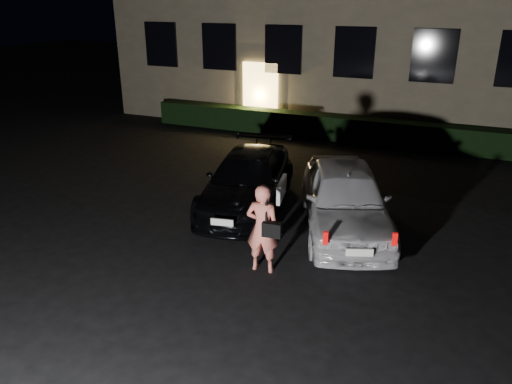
% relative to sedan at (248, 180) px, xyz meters
% --- Properties ---
extents(ground, '(80.00, 80.00, 0.00)m').
position_rel_sedan_xyz_m(ground, '(0.86, -3.77, -0.65)').
color(ground, black).
rests_on(ground, ground).
extents(hedge, '(15.00, 0.70, 0.85)m').
position_rel_sedan_xyz_m(hedge, '(0.86, 6.73, -0.22)').
color(hedge, black).
rests_on(hedge, ground).
extents(sedan, '(2.60, 4.71, 1.29)m').
position_rel_sedan_xyz_m(sedan, '(0.00, 0.00, 0.00)').
color(sedan, black).
rests_on(sedan, ground).
extents(hatch, '(3.16, 4.67, 1.48)m').
position_rel_sedan_xyz_m(hatch, '(2.51, -0.45, 0.09)').
color(hatch, silver).
rests_on(hatch, ground).
extents(man, '(0.74, 0.46, 1.73)m').
position_rel_sedan_xyz_m(man, '(1.53, -2.79, 0.22)').
color(man, '#D66B5B').
rests_on(man, ground).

